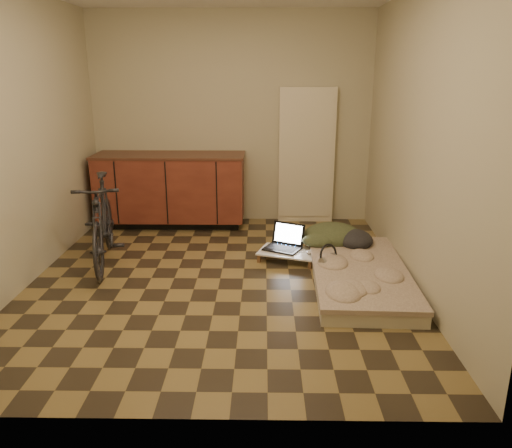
{
  "coord_description": "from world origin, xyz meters",
  "views": [
    {
      "loc": [
        0.41,
        -4.36,
        1.88
      ],
      "look_at": [
        0.34,
        -0.03,
        0.55
      ],
      "focal_mm": 35.0,
      "sensor_mm": 36.0,
      "label": 1
    }
  ],
  "objects_px": {
    "futon": "(359,275)",
    "bicycle": "(102,217)",
    "laptop": "(284,243)",
    "lap_desk": "(289,252)"
  },
  "relations": [
    {
      "from": "futon",
      "to": "bicycle",
      "type": "bearing_deg",
      "value": 172.23
    },
    {
      "from": "bicycle",
      "to": "laptop",
      "type": "relative_size",
      "value": 3.32
    },
    {
      "from": "lap_desk",
      "to": "laptop",
      "type": "bearing_deg",
      "value": 132.76
    },
    {
      "from": "bicycle",
      "to": "lap_desk",
      "type": "height_order",
      "value": "bicycle"
    },
    {
      "from": "bicycle",
      "to": "futon",
      "type": "xyz_separation_m",
      "value": [
        2.5,
        -0.44,
        -0.42
      ]
    },
    {
      "from": "bicycle",
      "to": "lap_desk",
      "type": "xyz_separation_m",
      "value": [
        1.87,
        0.12,
        -0.41
      ]
    },
    {
      "from": "bicycle",
      "to": "laptop",
      "type": "xyz_separation_m",
      "value": [
        1.83,
        0.22,
        -0.34
      ]
    },
    {
      "from": "bicycle",
      "to": "futon",
      "type": "height_order",
      "value": "bicycle"
    },
    {
      "from": "laptop",
      "to": "lap_desk",
      "type": "bearing_deg",
      "value": -39.06
    },
    {
      "from": "laptop",
      "to": "bicycle",
      "type": "bearing_deg",
      "value": -146.67
    }
  ]
}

